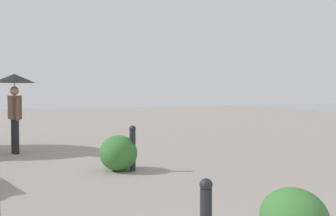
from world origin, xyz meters
name	(u,v)px	position (x,y,z in m)	size (l,w,h in m)	color
pedestrian	(14,91)	(9.67, 0.82, 1.60)	(1.00, 1.00, 2.03)	black
bollard_near	(206,211)	(2.61, -0.55, 0.36)	(0.13, 0.13, 0.68)	#232328
bollard_mid	(133,147)	(6.36, -1.15, 0.47)	(0.13, 0.13, 0.90)	#232328
shrub_low	(118,153)	(6.52, -0.90, 0.35)	(0.82, 0.74, 0.70)	#387533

